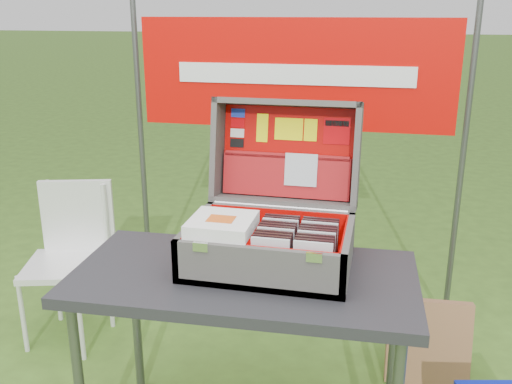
% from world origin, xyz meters
% --- Properties ---
extents(table, '(1.21, 0.64, 0.74)m').
position_xyz_m(table, '(0.02, -0.04, 0.37)').
color(table, black).
rests_on(table, ground).
extents(table_top, '(1.21, 0.64, 0.04)m').
position_xyz_m(table_top, '(0.02, -0.04, 0.72)').
color(table_top, black).
rests_on(table_top, ground).
extents(table_leg_bl, '(0.04, 0.04, 0.70)m').
position_xyz_m(table_leg_bl, '(-0.51, 0.19, 0.35)').
color(table_leg_bl, '#59595B').
rests_on(table_leg_bl, ground).
extents(table_leg_br, '(0.04, 0.04, 0.70)m').
position_xyz_m(table_leg_br, '(0.55, 0.19, 0.35)').
color(table_leg_br, '#59595B').
rests_on(table_leg_br, ground).
extents(suitcase, '(0.57, 0.57, 0.54)m').
position_xyz_m(suitcase, '(0.09, 0.09, 1.01)').
color(suitcase, '#65625D').
rests_on(suitcase, table).
extents(suitcase_base_bottom, '(0.57, 0.41, 0.02)m').
position_xyz_m(suitcase_base_bottom, '(0.09, 0.03, 0.75)').
color(suitcase_base_bottom, '#65625D').
rests_on(suitcase_base_bottom, table_top).
extents(suitcase_base_wall_front, '(0.57, 0.02, 0.15)m').
position_xyz_m(suitcase_base_wall_front, '(0.09, -0.17, 0.82)').
color(suitcase_base_wall_front, '#65625D').
rests_on(suitcase_base_wall_front, table_top).
extents(suitcase_base_wall_back, '(0.57, 0.02, 0.15)m').
position_xyz_m(suitcase_base_wall_back, '(0.09, 0.22, 0.82)').
color(suitcase_base_wall_back, '#65625D').
rests_on(suitcase_base_wall_back, table_top).
extents(suitcase_base_wall_left, '(0.02, 0.41, 0.15)m').
position_xyz_m(suitcase_base_wall_left, '(-0.18, 0.03, 0.82)').
color(suitcase_base_wall_left, '#65625D').
rests_on(suitcase_base_wall_left, table_top).
extents(suitcase_base_wall_right, '(0.02, 0.41, 0.15)m').
position_xyz_m(suitcase_base_wall_right, '(0.37, 0.03, 0.82)').
color(suitcase_base_wall_right, '#65625D').
rests_on(suitcase_base_wall_right, table_top).
extents(suitcase_liner_floor, '(0.53, 0.36, 0.01)m').
position_xyz_m(suitcase_liner_floor, '(0.09, 0.03, 0.77)').
color(suitcase_liner_floor, '#C60409').
rests_on(suitcase_liner_floor, suitcase_base_bottom).
extents(suitcase_latch_left, '(0.05, 0.01, 0.03)m').
position_xyz_m(suitcase_latch_left, '(-0.09, -0.18, 0.88)').
color(suitcase_latch_left, silver).
rests_on(suitcase_latch_left, suitcase_base_wall_front).
extents(suitcase_latch_right, '(0.05, 0.01, 0.03)m').
position_xyz_m(suitcase_latch_right, '(0.28, -0.18, 0.88)').
color(suitcase_latch_right, silver).
rests_on(suitcase_latch_right, suitcase_base_wall_front).
extents(suitcase_hinge, '(0.51, 0.02, 0.02)m').
position_xyz_m(suitcase_hinge, '(0.09, 0.23, 0.89)').
color(suitcase_hinge, silver).
rests_on(suitcase_hinge, suitcase_base_wall_back).
extents(suitcase_lid_back, '(0.57, 0.10, 0.40)m').
position_xyz_m(suitcase_lid_back, '(0.09, 0.41, 1.07)').
color(suitcase_lid_back, '#65625D').
rests_on(suitcase_lid_back, suitcase_base_wall_back).
extents(suitcase_lid_rim_far, '(0.57, 0.15, 0.05)m').
position_xyz_m(suitcase_lid_rim_far, '(0.09, 0.38, 1.27)').
color(suitcase_lid_rim_far, '#65625D').
rests_on(suitcase_lid_rim_far, suitcase_lid_back).
extents(suitcase_lid_rim_near, '(0.57, 0.15, 0.05)m').
position_xyz_m(suitcase_lid_rim_near, '(0.09, 0.31, 0.89)').
color(suitcase_lid_rim_near, '#65625D').
rests_on(suitcase_lid_rim_near, suitcase_lid_back).
extents(suitcase_lid_rim_left, '(0.02, 0.23, 0.43)m').
position_xyz_m(suitcase_lid_rim_left, '(-0.18, 0.34, 1.08)').
color(suitcase_lid_rim_left, '#65625D').
rests_on(suitcase_lid_rim_left, suitcase_lid_back).
extents(suitcase_lid_rim_right, '(0.02, 0.23, 0.43)m').
position_xyz_m(suitcase_lid_rim_right, '(0.37, 0.34, 1.08)').
color(suitcase_lid_rim_right, '#65625D').
rests_on(suitcase_lid_rim_right, suitcase_lid_back).
extents(suitcase_lid_liner, '(0.52, 0.07, 0.35)m').
position_xyz_m(suitcase_lid_liner, '(0.09, 0.39, 1.07)').
color(suitcase_lid_liner, '#C60409').
rests_on(suitcase_lid_liner, suitcase_lid_back).
extents(suitcase_liner_wall_front, '(0.53, 0.01, 0.13)m').
position_xyz_m(suitcase_liner_wall_front, '(0.09, -0.15, 0.83)').
color(suitcase_liner_wall_front, '#C60409').
rests_on(suitcase_liner_wall_front, suitcase_base_bottom).
extents(suitcase_liner_wall_back, '(0.53, 0.01, 0.13)m').
position_xyz_m(suitcase_liner_wall_back, '(0.09, 0.20, 0.83)').
color(suitcase_liner_wall_back, '#C60409').
rests_on(suitcase_liner_wall_back, suitcase_base_bottom).
extents(suitcase_liner_wall_left, '(0.01, 0.36, 0.13)m').
position_xyz_m(suitcase_liner_wall_left, '(-0.16, 0.03, 0.83)').
color(suitcase_liner_wall_left, '#C60409').
rests_on(suitcase_liner_wall_left, suitcase_base_bottom).
extents(suitcase_liner_wall_right, '(0.01, 0.36, 0.13)m').
position_xyz_m(suitcase_liner_wall_right, '(0.35, 0.03, 0.83)').
color(suitcase_liner_wall_right, '#C60409').
rests_on(suitcase_liner_wall_right, suitcase_base_bottom).
extents(suitcase_lid_pocket, '(0.51, 0.06, 0.17)m').
position_xyz_m(suitcase_lid_pocket, '(0.09, 0.36, 0.98)').
color(suitcase_lid_pocket, '#A41518').
rests_on(suitcase_lid_pocket, suitcase_lid_liner).
extents(suitcase_pocket_edge, '(0.50, 0.02, 0.02)m').
position_xyz_m(suitcase_pocket_edge, '(0.09, 0.37, 1.06)').
color(suitcase_pocket_edge, '#A41518').
rests_on(suitcase_pocket_edge, suitcase_lid_pocket).
extents(suitcase_pocket_cd, '(0.13, 0.03, 0.13)m').
position_xyz_m(suitcase_pocket_cd, '(0.16, 0.34, 1.01)').
color(suitcase_pocket_cd, silver).
rests_on(suitcase_pocket_cd, suitcase_lid_pocket).
extents(lid_sticker_cc_a, '(0.06, 0.01, 0.03)m').
position_xyz_m(lid_sticker_cc_a, '(-0.11, 0.41, 1.22)').
color(lid_sticker_cc_a, '#1933B2').
rests_on(lid_sticker_cc_a, suitcase_lid_liner).
extents(lid_sticker_cc_b, '(0.06, 0.01, 0.03)m').
position_xyz_m(lid_sticker_cc_b, '(-0.11, 0.41, 1.18)').
color(lid_sticker_cc_b, '#CB0005').
rests_on(lid_sticker_cc_b, suitcase_lid_liner).
extents(lid_sticker_cc_c, '(0.06, 0.01, 0.03)m').
position_xyz_m(lid_sticker_cc_c, '(-0.11, 0.40, 1.14)').
color(lid_sticker_cc_c, white).
rests_on(lid_sticker_cc_c, suitcase_lid_liner).
extents(lid_sticker_cc_d, '(0.06, 0.01, 0.03)m').
position_xyz_m(lid_sticker_cc_d, '(-0.11, 0.39, 1.10)').
color(lid_sticker_cc_d, black).
rests_on(lid_sticker_cc_d, suitcase_lid_liner).
extents(lid_card_neon_tall, '(0.05, 0.02, 0.11)m').
position_xyz_m(lid_card_neon_tall, '(-0.01, 0.40, 1.16)').
color(lid_card_neon_tall, '#F3EF07').
rests_on(lid_card_neon_tall, suitcase_lid_liner).
extents(lid_card_neon_main, '(0.11, 0.02, 0.09)m').
position_xyz_m(lid_card_neon_main, '(0.09, 0.40, 1.16)').
color(lid_card_neon_main, '#F3EF07').
rests_on(lid_card_neon_main, suitcase_lid_liner).
extents(lid_card_neon_small, '(0.05, 0.02, 0.09)m').
position_xyz_m(lid_card_neon_small, '(0.18, 0.40, 1.16)').
color(lid_card_neon_small, '#F3EF07').
rests_on(lid_card_neon_small, suitcase_lid_liner).
extents(lid_sticker_band, '(0.10, 0.02, 0.10)m').
position_xyz_m(lid_sticker_band, '(0.28, 0.40, 1.16)').
color(lid_sticker_band, '#CB0005').
rests_on(lid_sticker_band, suitcase_lid_liner).
extents(lid_sticker_band_bar, '(0.09, 0.01, 0.02)m').
position_xyz_m(lid_sticker_band_bar, '(0.28, 0.41, 1.19)').
color(lid_sticker_band_bar, black).
rests_on(lid_sticker_band_bar, suitcase_lid_liner).
extents(cd_left_0, '(0.13, 0.01, 0.14)m').
position_xyz_m(cd_left_0, '(0.13, -0.13, 0.84)').
color(cd_left_0, silver).
rests_on(cd_left_0, suitcase_liner_floor).
extents(cd_left_1, '(0.13, 0.01, 0.14)m').
position_xyz_m(cd_left_1, '(0.13, -0.11, 0.84)').
color(cd_left_1, black).
rests_on(cd_left_1, suitcase_liner_floor).
extents(cd_left_2, '(0.13, 0.01, 0.14)m').
position_xyz_m(cd_left_2, '(0.13, -0.08, 0.84)').
color(cd_left_2, black).
rests_on(cd_left_2, suitcase_liner_floor).
extents(cd_left_3, '(0.13, 0.01, 0.14)m').
position_xyz_m(cd_left_3, '(0.13, -0.06, 0.84)').
color(cd_left_3, black).
rests_on(cd_left_3, suitcase_liner_floor).
extents(cd_left_4, '(0.13, 0.01, 0.14)m').
position_xyz_m(cd_left_4, '(0.13, -0.04, 0.84)').
color(cd_left_4, silver).
rests_on(cd_left_4, suitcase_liner_floor).
extents(cd_left_5, '(0.13, 0.01, 0.14)m').
position_xyz_m(cd_left_5, '(0.13, -0.02, 0.84)').
color(cd_left_5, black).
rests_on(cd_left_5, suitcase_liner_floor).
extents(cd_left_6, '(0.13, 0.01, 0.14)m').
position_xyz_m(cd_left_6, '(0.13, 0.00, 0.84)').
color(cd_left_6, black).
rests_on(cd_left_6, suitcase_liner_floor).
extents(cd_left_7, '(0.13, 0.01, 0.14)m').
position_xyz_m(cd_left_7, '(0.13, 0.03, 0.84)').
color(cd_left_7, black).
rests_on(cd_left_7, suitcase_liner_floor).
extents(cd_left_8, '(0.13, 0.01, 0.14)m').
position_xyz_m(cd_left_8, '(0.13, 0.05, 0.84)').
color(cd_left_8, silver).
rests_on(cd_left_8, suitcase_liner_floor).
extents(cd_left_9, '(0.13, 0.01, 0.14)m').
position_xyz_m(cd_left_9, '(0.13, 0.07, 0.84)').
color(cd_left_9, black).
rests_on(cd_left_9, suitcase_liner_floor).
extents(cd_left_10, '(0.13, 0.01, 0.14)m').
position_xyz_m(cd_left_10, '(0.13, 0.09, 0.84)').
color(cd_left_10, black).
rests_on(cd_left_10, suitcase_liner_floor).
extents(cd_right_0, '(0.13, 0.01, 0.14)m').
position_xyz_m(cd_right_0, '(0.27, -0.13, 0.84)').
color(cd_right_0, silver).
rests_on(cd_right_0, suitcase_liner_floor).
extents(cd_right_1, '(0.13, 0.01, 0.14)m').
position_xyz_m(cd_right_1, '(0.27, -0.11, 0.84)').
color(cd_right_1, black).
rests_on(cd_right_1, suitcase_liner_floor).
extents(cd_right_2, '(0.13, 0.01, 0.14)m').
position_xyz_m(cd_right_2, '(0.27, -0.08, 0.84)').
color(cd_right_2, black).
rests_on(cd_right_2, suitcase_liner_floor).
extents(cd_right_3, '(0.13, 0.01, 0.14)m').
position_xyz_m(cd_right_3, '(0.27, -0.06, 0.84)').
color(cd_right_3, black).
rests_on(cd_right_3, suitcase_liner_floor).
extents(cd_right_4, '(0.13, 0.01, 0.14)m').
position_xyz_m(cd_right_4, '(0.27, -0.04, 0.84)').
color(cd_right_4, silver).
rests_on(cd_right_4, suitcase_liner_floor).
extents(cd_right_5, '(0.13, 0.01, 0.14)m').
position_xyz_m(cd_right_5, '(0.27, -0.02, 0.84)').
color(cd_right_5, black).
rests_on(cd_right_5, suitcase_liner_floor).
extents(cd_right_6, '(0.13, 0.01, 0.14)m').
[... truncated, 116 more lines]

